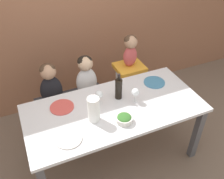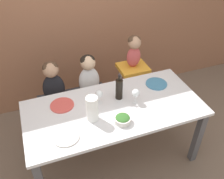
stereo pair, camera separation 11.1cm
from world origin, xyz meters
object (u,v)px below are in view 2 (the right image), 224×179
object	(u,v)px
wine_glass_near	(136,93)
salad_bowl_large	(123,119)
dinner_plate_front_left	(66,137)
chair_far_center	(90,98)
chair_far_left	(57,106)
paper_towel_roll	(92,109)
person_child_left	(53,82)
person_child_center	(89,74)
wine_glass_far	(99,94)
wine_bottle	(119,89)
dinner_plate_back_right	(156,84)
person_baby_right	(134,49)
chair_right_highchair	(132,77)
dinner_plate_back_left	(62,105)

from	to	relation	value
wine_glass_near	salad_bowl_large	xyz separation A→B (m)	(-0.23, -0.23, -0.08)
dinner_plate_front_left	chair_far_center	bearing A→B (deg)	62.36
chair_far_left	chair_far_center	bearing A→B (deg)	0.00
salad_bowl_large	dinner_plate_front_left	size ratio (longest dim) A/B	0.66
chair_far_left	paper_towel_roll	size ratio (longest dim) A/B	1.80
chair_far_center	chair_far_left	bearing A→B (deg)	180.00
person_child_left	person_child_center	distance (m)	0.43
person_child_left	wine_glass_far	bearing A→B (deg)	-54.60
person_child_left	wine_bottle	distance (m)	0.83
dinner_plate_front_left	wine_glass_far	bearing A→B (deg)	38.97
dinner_plate_back_right	dinner_plate_front_left	bearing A→B (deg)	-159.41
chair_far_left	person_child_left	size ratio (longest dim) A/B	0.86
person_baby_right	wine_bottle	size ratio (longest dim) A/B	1.39
wine_bottle	dinner_plate_front_left	world-z (taller)	wine_bottle
person_child_left	wine_bottle	xyz separation A→B (m)	(0.61, -0.55, 0.13)
person_child_left	dinner_plate_back_right	distance (m)	1.20
person_child_left	chair_far_left	bearing A→B (deg)	-90.00
person_baby_right	dinner_plate_front_left	bearing A→B (deg)	-139.67
wine_bottle	wine_glass_near	size ratio (longest dim) A/B	1.86
chair_far_center	salad_bowl_large	size ratio (longest dim) A/B	2.94
wine_glass_near	chair_far_left	bearing A→B (deg)	138.15
chair_right_highchair	dinner_plate_back_left	world-z (taller)	dinner_plate_back_left
chair_right_highchair	dinner_plate_front_left	xyz separation A→B (m)	(-1.05, -0.89, 0.19)
person_child_center	person_baby_right	world-z (taller)	person_baby_right
wine_bottle	paper_towel_roll	xyz separation A→B (m)	(-0.35, -0.21, 0.01)
salad_bowl_large	dinner_plate_back_right	xyz separation A→B (m)	(0.59, 0.42, -0.03)
wine_bottle	person_baby_right	bearing A→B (deg)	53.17
salad_bowl_large	dinner_plate_front_left	distance (m)	0.55
chair_right_highchair	wine_glass_far	bearing A→B (deg)	-138.88
person_child_center	wine_glass_near	xyz separation A→B (m)	(0.31, -0.67, 0.12)
wine_bottle	dinner_plate_back_left	xyz separation A→B (m)	(-0.59, 0.08, -0.12)
person_child_left	paper_towel_roll	distance (m)	0.81
person_baby_right	wine_glass_far	distance (m)	0.84
person_child_center	dinner_plate_front_left	bearing A→B (deg)	-117.60
paper_towel_roll	salad_bowl_large	world-z (taller)	paper_towel_roll
person_child_left	wine_glass_far	xyz separation A→B (m)	(0.39, -0.55, 0.12)
dinner_plate_back_left	dinner_plate_back_right	distance (m)	1.08
chair_far_left	dinner_plate_back_left	world-z (taller)	dinner_plate_back_left
person_child_left	dinner_plate_back_right	xyz separation A→B (m)	(1.10, -0.47, 0.01)
person_child_left	salad_bowl_large	distance (m)	1.03
person_baby_right	wine_bottle	distance (m)	0.69
person_child_center	wine_glass_near	world-z (taller)	person_child_center
person_baby_right	dinner_plate_back_right	xyz separation A→B (m)	(0.08, -0.47, -0.22)
chair_right_highchair	person_child_center	size ratio (longest dim) A/B	1.37
chair_far_center	dinner_plate_back_left	world-z (taller)	dinner_plate_back_left
paper_towel_roll	chair_far_center	bearing A→B (deg)	76.87
chair_far_left	wine_glass_far	size ratio (longest dim) A/B	2.94
person_child_center	wine_glass_near	bearing A→B (deg)	-65.14
dinner_plate_back_right	person_child_left	bearing A→B (deg)	156.97
chair_far_left	paper_towel_roll	bearing A→B (deg)	-71.11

